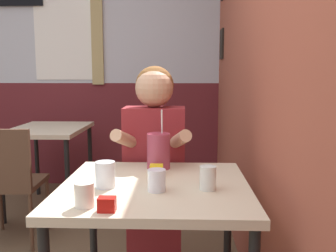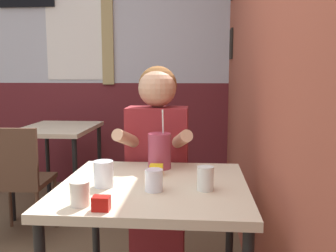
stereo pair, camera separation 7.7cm
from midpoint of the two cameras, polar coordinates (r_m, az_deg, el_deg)
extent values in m
cube|color=#9E4C38|center=(2.62, 13.21, 11.05)|extent=(0.06, 4.70, 2.70)
cube|color=black|center=(3.65, 10.22, 12.20)|extent=(0.02, 0.21, 0.28)
cube|color=silver|center=(4.10, -6.43, 17.77)|extent=(5.23, 0.06, 1.60)
cube|color=maroon|center=(4.10, -6.14, -1.18)|extent=(5.23, 0.06, 1.10)
cube|color=white|center=(4.15, -13.56, 12.62)|extent=(0.60, 0.01, 0.83)
cube|color=tan|center=(4.04, -8.64, 12.88)|extent=(0.12, 0.02, 0.93)
cube|color=beige|center=(1.63, -0.85, -9.39)|extent=(0.80, 0.78, 0.04)
cylinder|color=black|center=(2.14, -9.89, -15.58)|extent=(0.04, 0.04, 0.70)
cylinder|color=black|center=(2.09, 10.44, -16.21)|extent=(0.04, 0.04, 0.70)
cube|color=beige|center=(3.46, -15.75, -0.39)|extent=(0.61, 0.82, 0.04)
cylinder|color=black|center=(3.31, -22.13, -7.55)|extent=(0.04, 0.04, 0.70)
cylinder|color=black|center=(3.11, -13.21, -8.15)|extent=(0.04, 0.04, 0.70)
cylinder|color=black|center=(3.96, -17.33, -4.81)|extent=(0.04, 0.04, 0.70)
cylinder|color=black|center=(3.79, -9.80, -5.11)|extent=(0.04, 0.04, 0.70)
cube|color=#4C3323|center=(2.93, -20.71, -7.88)|extent=(0.42, 0.42, 0.04)
cube|color=#4C3323|center=(2.72, -22.45, -4.48)|extent=(0.40, 0.05, 0.40)
cylinder|color=#4C3323|center=(3.22, -22.27, -10.64)|extent=(0.03, 0.03, 0.41)
cylinder|color=#4C3323|center=(3.10, -16.07, -11.12)|extent=(0.03, 0.03, 0.41)
cylinder|color=#4C3323|center=(2.78, -18.43, -13.48)|extent=(0.03, 0.03, 0.41)
cube|color=maroon|center=(2.30, -0.55, -17.28)|extent=(0.31, 0.20, 0.44)
cube|color=maroon|center=(2.13, -0.57, -4.82)|extent=(0.34, 0.20, 0.57)
sphere|color=brown|center=(2.10, -0.51, 6.23)|extent=(0.21, 0.21, 0.21)
sphere|color=tan|center=(2.08, -0.58, 5.78)|extent=(0.21, 0.21, 0.21)
cylinder|color=tan|center=(1.98, -4.86, -2.08)|extent=(0.14, 0.27, 0.15)
cylinder|color=tan|center=(1.96, 3.02, -2.20)|extent=(0.14, 0.27, 0.15)
cylinder|color=#99384C|center=(1.86, -0.10, -3.82)|extent=(0.12, 0.12, 0.18)
cylinder|color=white|center=(1.84, 0.43, 0.40)|extent=(0.01, 0.04, 0.14)
cylinder|color=silver|center=(1.52, -0.69, -8.27)|extent=(0.07, 0.07, 0.09)
cylinder|color=silver|center=(1.54, 7.17, -7.94)|extent=(0.07, 0.07, 0.10)
cylinder|color=silver|center=(1.39, -11.70, -10.05)|extent=(0.07, 0.07, 0.09)
cylinder|color=silver|center=(1.59, -8.40, -7.24)|extent=(0.08, 0.08, 0.11)
cube|color=#B7140F|center=(1.33, -8.48, -11.59)|extent=(0.06, 0.04, 0.05)
cube|color=yellow|center=(1.75, -0.51, -6.68)|extent=(0.06, 0.04, 0.05)
camera|label=1|loc=(0.04, -88.71, 0.18)|focal=40.00mm
camera|label=2|loc=(0.04, 91.29, -0.18)|focal=40.00mm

